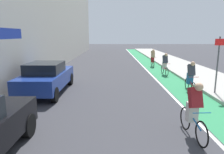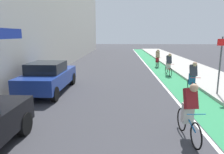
# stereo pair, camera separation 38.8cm
# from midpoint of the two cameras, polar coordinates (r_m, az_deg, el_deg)

# --- Properties ---
(ground_plane) EXTENTS (98.70, 98.70, 0.00)m
(ground_plane) POSITION_cam_midpoint_polar(r_m,az_deg,el_deg) (18.44, -0.32, 2.45)
(ground_plane) COLOR #38383D
(bike_lane_paint) EXTENTS (1.60, 44.86, 0.00)m
(bike_lane_paint) POSITION_cam_midpoint_polar(r_m,az_deg,el_deg) (20.72, 9.85, 3.28)
(bike_lane_paint) COLOR #2D8451
(bike_lane_paint) RESTS_ON ground
(lane_divider_stripe) EXTENTS (0.12, 44.86, 0.00)m
(lane_divider_stripe) POSITION_cam_midpoint_polar(r_m,az_deg,el_deg) (20.59, 7.37, 3.30)
(lane_divider_stripe) COLOR white
(lane_divider_stripe) RESTS_ON ground
(sidewalk_right) EXTENTS (3.49, 44.86, 0.14)m
(sidewalk_right) POSITION_cam_midpoint_polar(r_m,az_deg,el_deg) (21.30, 16.62, 3.38)
(sidewalk_right) COLOR #A8A59E
(sidewalk_right) RESTS_ON ground
(parked_sedan_blue) EXTENTS (1.89, 4.41, 1.53)m
(parked_sedan_blue) POSITION_cam_midpoint_polar(r_m,az_deg,el_deg) (11.04, -18.38, -0.03)
(parked_sedan_blue) COLOR navy
(parked_sedan_blue) RESTS_ON ground
(cyclist_lead) EXTENTS (0.48, 1.74, 1.63)m
(cyclist_lead) POSITION_cam_midpoint_polar(r_m,az_deg,el_deg) (6.25, 19.57, -8.41)
(cyclist_lead) COLOR black
(cyclist_lead) RESTS_ON ground
(cyclist_mid) EXTENTS (0.48, 1.66, 1.58)m
(cyclist_mid) POSITION_cam_midpoint_polar(r_m,az_deg,el_deg) (11.24, 19.57, 0.18)
(cyclist_mid) COLOR black
(cyclist_mid) RESTS_ON ground
(cyclist_trailing) EXTENTS (0.48, 1.67, 1.59)m
(cyclist_trailing) POSITION_cam_midpoint_polar(r_m,az_deg,el_deg) (15.61, 13.37, 3.65)
(cyclist_trailing) COLOR black
(cyclist_trailing) RESTS_ON ground
(cyclist_far) EXTENTS (0.48, 1.67, 1.59)m
(cyclist_far) POSITION_cam_midpoint_polar(r_m,az_deg,el_deg) (19.54, 10.34, 5.16)
(cyclist_far) COLOR black
(cyclist_far) RESTS_ON ground
(street_sign_post) EXTENTS (0.44, 0.07, 2.65)m
(street_sign_post) POSITION_cam_midpoint_polar(r_m,az_deg,el_deg) (10.86, 25.83, 4.20)
(street_sign_post) COLOR #4C4C51
(street_sign_post) RESTS_ON sidewalk_right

